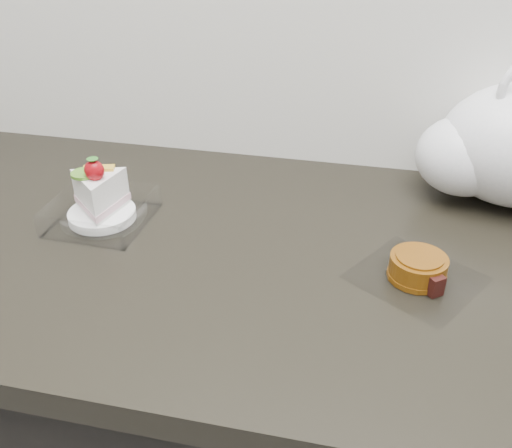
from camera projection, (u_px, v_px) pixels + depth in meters
The scene contains 2 objects.
cake_tray at pixel (100, 204), 0.88m from camera, with size 0.15×0.15×0.11m.
mooncake_wrap at pixel (418, 270), 0.76m from camera, with size 0.21×0.20×0.04m.
Camera 1 is at (-0.01, 1.01, 1.37)m, focal length 40.00 mm.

